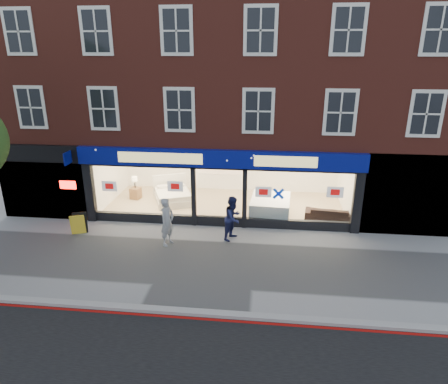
% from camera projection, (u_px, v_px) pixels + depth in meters
% --- Properties ---
extents(ground, '(120.00, 120.00, 0.00)m').
position_uv_depth(ground, '(208.00, 262.00, 13.88)').
color(ground, gray).
rests_on(ground, ground).
extents(kerb_line, '(60.00, 0.10, 0.01)m').
position_uv_depth(kerb_line, '(192.00, 318.00, 10.98)').
color(kerb_line, '#8C0A07').
rests_on(kerb_line, ground).
extents(kerb_stone, '(60.00, 0.25, 0.12)m').
position_uv_depth(kerb_stone, '(193.00, 312.00, 11.15)').
color(kerb_stone, gray).
rests_on(kerb_stone, ground).
extents(showroom_floor, '(11.00, 4.50, 0.10)m').
position_uv_depth(showroom_floor, '(225.00, 205.00, 18.78)').
color(showroom_floor, tan).
rests_on(showroom_floor, ground).
extents(building, '(19.00, 8.26, 10.30)m').
position_uv_depth(building, '(229.00, 56.00, 18.11)').
color(building, maroon).
rests_on(building, ground).
extents(display_bed, '(2.23, 2.43, 1.11)m').
position_uv_depth(display_bed, '(173.00, 195.00, 19.03)').
color(display_bed, silver).
rests_on(display_bed, showroom_floor).
extents(bedside_table, '(0.53, 0.53, 0.55)m').
position_uv_depth(bedside_table, '(136.00, 193.00, 19.40)').
color(bedside_table, brown).
rests_on(bedside_table, showroom_floor).
extents(mattress_stack, '(1.79, 2.19, 0.82)m').
position_uv_depth(mattress_stack, '(270.00, 207.00, 17.36)').
color(mattress_stack, white).
rests_on(mattress_stack, showroom_floor).
extents(sofa, '(2.08, 1.04, 0.58)m').
position_uv_depth(sofa, '(329.00, 214.00, 16.92)').
color(sofa, black).
rests_on(sofa, showroom_floor).
extents(a_board, '(0.65, 0.53, 0.87)m').
position_uv_depth(a_board, '(79.00, 224.00, 15.88)').
color(a_board, yellow).
rests_on(a_board, ground).
extents(pedestrian_grey, '(0.66, 0.79, 1.85)m').
position_uv_depth(pedestrian_grey, '(167.00, 222.00, 14.87)').
color(pedestrian_grey, '#94969B').
rests_on(pedestrian_grey, ground).
extents(pedestrian_blue, '(0.97, 1.05, 1.74)m').
position_uv_depth(pedestrian_blue, '(233.00, 218.00, 15.32)').
color(pedestrian_blue, '#191D46').
rests_on(pedestrian_blue, ground).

